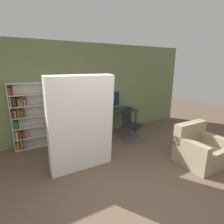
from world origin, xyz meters
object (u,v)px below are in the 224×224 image
(bookshelf, at_px, (26,116))
(mattress_near, at_px, (82,125))
(office_chair, at_px, (131,128))
(armchair, at_px, (198,149))
(monitor, at_px, (111,100))

(bookshelf, height_order, mattress_near, mattress_near)
(mattress_near, bearing_deg, bookshelf, 118.54)
(office_chair, xyz_separation_m, mattress_near, (-1.69, -0.71, 0.59))
(office_chair, bearing_deg, bookshelf, 160.21)
(bookshelf, distance_m, mattress_near, 1.86)
(bookshelf, xyz_separation_m, armchair, (3.17, -2.62, -0.52))
(monitor, relative_size, armchair, 0.65)
(mattress_near, height_order, armchair, mattress_near)
(mattress_near, distance_m, armchair, 2.56)
(bookshelf, bearing_deg, monitor, -0.56)
(monitor, distance_m, armchair, 2.79)
(monitor, distance_m, bookshelf, 2.46)
(office_chair, relative_size, armchair, 1.08)
(monitor, height_order, bookshelf, bookshelf)
(monitor, relative_size, bookshelf, 0.33)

